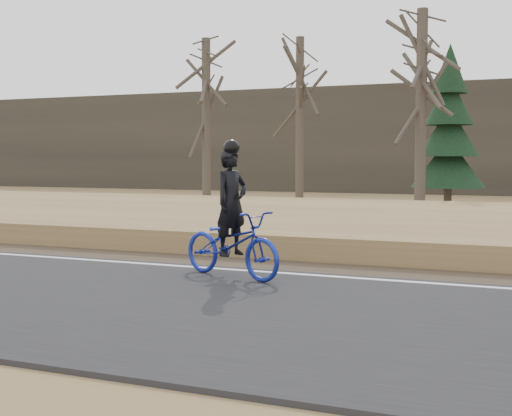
% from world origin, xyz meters
% --- Properties ---
extents(cyclist, '(2.15, 1.37, 2.18)m').
position_xyz_m(cyclist, '(-4.77, -0.47, 0.74)').
color(cyclist, navy).
rests_on(cyclist, road).
extents(bare_tree_far_left, '(0.36, 0.36, 6.84)m').
position_xyz_m(bare_tree_far_left, '(-13.51, 15.62, 3.42)').
color(bare_tree_far_left, '#4F4539').
rests_on(bare_tree_far_left, ground).
extents(bare_tree_left, '(0.36, 0.36, 7.21)m').
position_xyz_m(bare_tree_left, '(-10.63, 18.92, 3.61)').
color(bare_tree_left, '#4F4539').
rests_on(bare_tree_left, ground).
extents(bare_tree_near_left, '(0.36, 0.36, 6.78)m').
position_xyz_m(bare_tree_near_left, '(-4.29, 13.00, 3.39)').
color(bare_tree_near_left, '#4F4539').
rests_on(bare_tree_near_left, ground).
extents(conifer, '(2.60, 2.60, 5.99)m').
position_xyz_m(conifer, '(-3.74, 15.42, 2.84)').
color(conifer, '#4F4539').
rests_on(conifer, ground).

